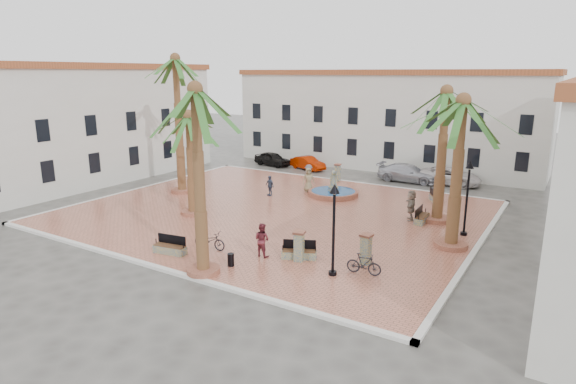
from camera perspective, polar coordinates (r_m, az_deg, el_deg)
name	(u,v)px	position (r m, az deg, el deg)	size (l,w,h in m)	color
ground	(275,213)	(32.59, -1.50, -2.51)	(120.00, 120.00, 0.00)	#56544F
plaza	(275,212)	(32.57, -1.50, -2.38)	(26.00, 22.00, 0.15)	#C06D54
kerb_n	(345,181)	(41.91, 6.74, 1.27)	(26.30, 0.30, 0.16)	silver
kerb_s	(152,266)	(24.63, -15.77, -8.46)	(26.30, 0.30, 0.16)	silver
kerb_e	(477,248)	(28.01, 21.52, -6.16)	(0.30, 22.30, 0.16)	silver
kerb_w	(142,188)	(40.92, -16.93, 0.43)	(0.30, 22.30, 0.16)	silver
building_north	(385,119)	(49.41, 11.38, 8.53)	(30.40, 7.40, 9.50)	silver
building_west	(89,123)	(44.78, -22.55, 7.53)	(6.40, 24.40, 10.00)	silver
fountain	(333,192)	(36.68, 5.38, 0.00)	(3.78, 3.78, 1.96)	#A95E46
palm_nw	(176,72)	(37.39, -13.15, 13.64)	(5.61, 5.61, 10.50)	#A95E46
palm_sw	(189,128)	(31.34, -11.66, 7.46)	(5.05, 5.05, 6.84)	#A95E46
palm_s	(196,110)	(21.36, -10.86, 9.55)	(5.05, 5.05, 8.78)	#A95E46
palm_e	(462,119)	(25.96, 19.90, 8.12)	(5.75, 5.75, 8.15)	#A95E46
palm_ne	(446,107)	(30.51, 18.17, 9.57)	(5.64, 5.64, 8.43)	#A95E46
bench_s	(170,248)	(25.77, -13.81, -6.51)	(1.85, 0.82, 0.94)	gray
bench_se	(299,253)	(24.38, 1.33, -7.30)	(1.81, 1.25, 0.93)	gray
bench_e	(422,218)	(31.22, 15.56, -2.99)	(0.61, 1.80, 0.94)	gray
bench_ne	(435,198)	(36.33, 17.06, -0.70)	(1.36, 1.88, 0.97)	gray
lamppost_s	(334,214)	(21.69, 5.47, -2.61)	(0.47, 0.47, 4.34)	black
lamppost_e	(468,185)	(28.85, 20.57, 0.75)	(0.47, 0.47, 4.35)	black
bollard_se	(299,246)	(23.88, 1.32, -6.38)	(0.67, 0.67, 1.54)	gray
bollard_n	(338,172)	(41.38, 5.89, 2.33)	(0.62, 0.62, 1.51)	gray
bollard_e	(366,249)	(23.83, 9.22, -6.64)	(0.60, 0.60, 1.53)	gray
litter_bin	(231,260)	(23.62, -6.79, -7.98)	(0.33, 0.33, 0.63)	black
cyclist_a	(203,251)	(23.52, -10.05, -6.95)	(0.58, 0.38, 1.59)	#313448
bicycle_a	(210,240)	(25.86, -9.28, -5.66)	(0.66, 1.88, 0.99)	black
cyclist_b	(262,240)	(24.51, -3.11, -5.67)	(0.85, 0.66, 1.74)	maroon
bicycle_b	(364,264)	(22.76, 8.98, -8.44)	(0.47, 1.66, 1.00)	black
pedestrian_fountain_a	(308,180)	(37.57, 2.44, 1.46)	(0.93, 0.60, 1.90)	#887552
pedestrian_fountain_b	(270,186)	(36.40, -2.17, 0.76)	(0.91, 0.38, 1.55)	#36435C
pedestrian_north	(309,176)	(39.04, 2.45, 1.92)	(1.21, 0.69, 1.87)	#4D4C52
pedestrian_east	(411,205)	(31.30, 14.38, -1.53)	(1.79, 0.57, 1.93)	gray
car_black	(273,159)	(49.01, -1.84, 3.95)	(1.63, 4.05, 1.38)	black
car_red	(308,163)	(47.00, 2.37, 3.45)	(1.36, 3.89, 1.28)	#A01E00
car_silver	(408,173)	(43.02, 14.04, 2.20)	(2.14, 5.25, 1.52)	silver
car_white	(449,176)	(42.90, 18.53, 1.81)	(2.41, 5.23, 1.45)	silver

